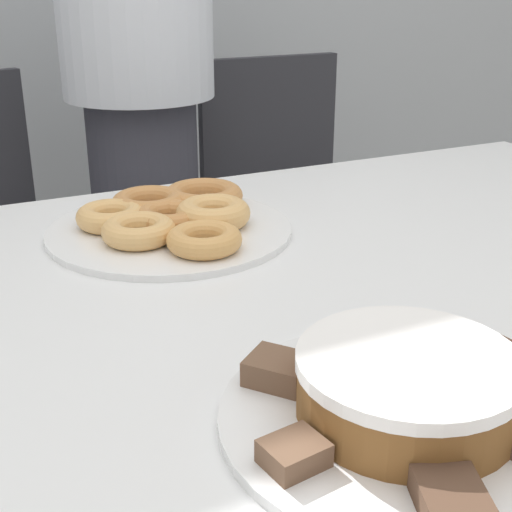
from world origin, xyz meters
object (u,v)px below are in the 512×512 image
person_standing (138,70)px  office_chair_right (293,244)px  frosted_cake (407,385)px  plate_cake (404,419)px  plate_donuts (170,230)px

person_standing → office_chair_right: person_standing is taller
person_standing → frosted_cake: 1.21m
plate_cake → plate_donuts: bearing=92.6°
office_chair_right → frosted_cake: size_ratio=4.79×
office_chair_right → plate_donuts: (-0.54, -0.61, 0.33)m
plate_cake → plate_donuts: (-0.03, 0.54, 0.00)m
plate_donuts → frosted_cake: size_ratio=1.90×
frosted_cake → office_chair_right: bearing=65.8°
plate_donuts → frosted_cake: bearing=-87.4°
plate_cake → plate_donuts: 0.54m
person_standing → frosted_cake: (-0.13, -1.19, -0.11)m
plate_cake → frosted_cake: (0.00, -0.00, 0.03)m
person_standing → plate_cake: (-0.13, -1.19, -0.15)m
plate_cake → frosted_cake: bearing=-76.0°
person_standing → plate_donuts: size_ratio=4.76×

